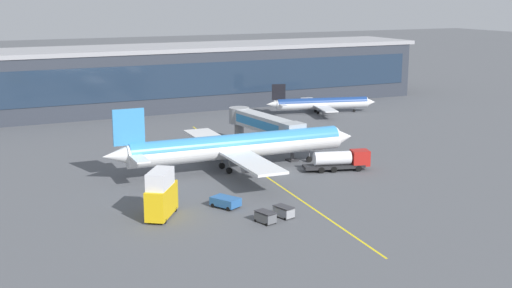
# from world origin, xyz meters

# --- Properties ---
(ground_plane) EXTENTS (700.00, 700.00, 0.00)m
(ground_plane) POSITION_xyz_m (0.00, 0.00, 0.00)
(ground_plane) COLOR #515459
(apron_lead_in_line) EXTENTS (7.65, 79.69, 0.01)m
(apron_lead_in_line) POSITION_xyz_m (-2.01, 2.00, 0.00)
(apron_lead_in_line) COLOR yellow
(apron_lead_in_line) RESTS_ON ground_plane
(terminal_building) EXTENTS (158.76, 22.29, 15.39)m
(terminal_building) POSITION_xyz_m (-5.45, 69.66, 7.71)
(terminal_building) COLOR #2D333D
(terminal_building) RESTS_ON ground_plane
(main_airliner) EXTENTS (43.42, 34.50, 11.29)m
(main_airliner) POSITION_xyz_m (-4.91, 4.08, 4.00)
(main_airliner) COLOR white
(main_airliner) RESTS_ON ground_plane
(jet_bridge) EXTENTS (5.64, 22.03, 6.71)m
(jet_bridge) POSITION_xyz_m (5.39, 15.36, 5.01)
(jet_bridge) COLOR #B2B7BC
(jet_bridge) RESTS_ON ground_plane
(fuel_tanker) EXTENTS (11.07, 5.35, 3.25)m
(fuel_tanker) POSITION_xyz_m (10.32, -3.54, 1.75)
(fuel_tanker) COLOR #232326
(fuel_tanker) RESTS_ON ground_plane
(catering_lift) EXTENTS (5.92, 7.02, 6.30)m
(catering_lift) POSITION_xyz_m (-23.39, -13.70, 3.07)
(catering_lift) COLOR yellow
(catering_lift) RESTS_ON ground_plane
(pushback_tug) EXTENTS (3.81, 4.43, 1.40)m
(pushback_tug) POSITION_xyz_m (-14.31, -13.57, 0.85)
(pushback_tug) COLOR #285B9E
(pushback_tug) RESTS_ON ground_plane
(baggage_cart_0) EXTENTS (2.23, 2.97, 1.48)m
(baggage_cart_0) POSITION_xyz_m (-12.31, -21.44, 0.78)
(baggage_cart_0) COLOR #595B60
(baggage_cart_0) RESTS_ON ground_plane
(baggage_cart_1) EXTENTS (2.23, 2.97, 1.48)m
(baggage_cart_1) POSITION_xyz_m (-9.24, -20.57, 0.78)
(baggage_cart_1) COLOR gray
(baggage_cart_1) RESTS_ON ground_plane
(commuter_jet_far) EXTENTS (26.95, 21.58, 7.30)m
(commuter_jet_far) POSITION_xyz_m (35.63, 44.54, 2.39)
(commuter_jet_far) COLOR white
(commuter_jet_far) RESTS_ON ground_plane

